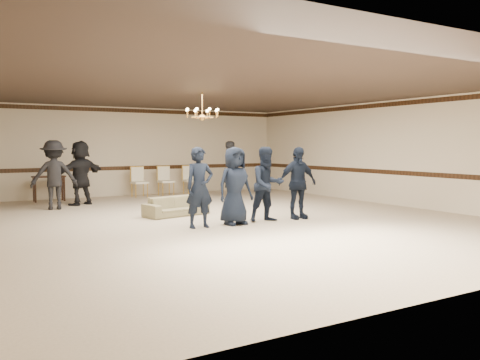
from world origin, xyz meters
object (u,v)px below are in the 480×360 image
object	(u,v)px
settee	(176,206)
banquet_chair_left	(140,182)
banquet_chair_right	(191,180)
banquet_chair_mid	(166,181)
boy_a	(200,188)
adult_left	(54,175)
chandelier	(202,105)
boy_d	(297,183)
console_table	(49,189)
adult_mid	(81,173)
boy_b	(235,186)
adult_right	(232,169)
boy_c	(267,184)

from	to	relation	value
settee	banquet_chair_left	bearing A→B (deg)	69.69
banquet_chair_right	banquet_chair_mid	bearing A→B (deg)	-176.90
boy_a	adult_left	size ratio (longest dim) A/B	0.91
chandelier	boy_d	world-z (taller)	chandelier
banquet_chair_left	console_table	size ratio (longest dim) A/B	1.06
settee	adult_left	distance (m)	3.93
chandelier	banquet_chair_left	xyz separation A→B (m)	(0.09, 5.19, -2.35)
boy_d	console_table	world-z (taller)	boy_d
banquet_chair_mid	chandelier	bearing A→B (deg)	-104.16
adult_mid	console_table	size ratio (longest dim) A/B	1.97
adult_left	banquet_chair_mid	xyz separation A→B (m)	(4.24, 2.03, -0.46)
banquet_chair_right	console_table	distance (m)	5.01
chandelier	settee	world-z (taller)	chandelier
console_table	banquet_chair_right	bearing A→B (deg)	-5.61
boy_b	boy_a	bearing A→B (deg)	176.53
adult_left	adult_right	size ratio (longest dim) A/B	1.00
boy_a	boy_b	xyz separation A→B (m)	(0.90, 0.00, 0.00)
settee	banquet_chair_mid	xyz separation A→B (m)	(1.77, 5.00, 0.28)
chandelier	boy_b	world-z (taller)	chandelier
boy_d	banquet_chair_left	distance (m)	7.23
boy_c	settee	size ratio (longest dim) A/B	1.05
chandelier	settee	bearing A→B (deg)	164.68
chandelier	boy_d	xyz separation A→B (m)	(1.71, -1.85, -1.98)
settee	boy_c	bearing A→B (deg)	-65.37
boy_c	console_table	bearing A→B (deg)	122.30
boy_d	chandelier	bearing A→B (deg)	138.05
boy_d	adult_mid	world-z (taller)	adult_mid
chandelier	adult_left	xyz separation A→B (m)	(-3.15, 3.16, -1.89)
boy_d	console_table	distance (m)	8.59
adult_mid	chandelier	bearing A→B (deg)	94.12
settee	adult_mid	xyz separation A→B (m)	(-1.57, 3.67, 0.74)
boy_a	adult_left	distance (m)	5.45
boy_c	console_table	xyz separation A→B (m)	(-3.72, 7.23, -0.48)
boy_c	settee	bearing A→B (deg)	131.29
adult_right	adult_left	bearing A→B (deg)	152.45
chandelier	adult_left	distance (m)	4.84
boy_a	banquet_chair_right	xyz separation A→B (m)	(3.08, 7.03, -0.37)
boy_d	settee	bearing A→B (deg)	144.83
adult_left	settee	bearing A→B (deg)	136.79
adult_left	banquet_chair_mid	world-z (taller)	adult_left
adult_left	boy_c	bearing A→B (deg)	135.39
banquet_chair_left	banquet_chair_right	world-z (taller)	same
banquet_chair_right	banquet_chair_left	bearing A→B (deg)	-176.90
adult_mid	banquet_chair_mid	bearing A→B (deg)	175.64
chandelier	boy_b	distance (m)	2.71
banquet_chair_mid	banquet_chair_right	world-z (taller)	same
settee	adult_right	xyz separation A→B (m)	(3.53, 3.27, 0.74)
banquet_chair_mid	banquet_chair_left	bearing A→B (deg)	177.74
chandelier	banquet_chair_left	world-z (taller)	chandelier
adult_left	adult_mid	bearing A→B (deg)	-135.07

